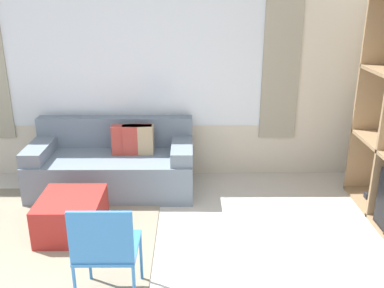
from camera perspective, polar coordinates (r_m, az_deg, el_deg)
name	(u,v)px	position (r m, az deg, el deg)	size (l,w,h in m)	color
wall_back	(135,68)	(5.24, -7.60, 9.98)	(6.90, 0.11, 2.70)	beige
area_rug	(11,232)	(4.63, -22.99, -10.69)	(2.86, 1.91, 0.01)	gray
couch_main	(114,164)	(5.11, -10.32, -2.68)	(1.86, 0.86, 0.80)	slate
ottoman	(72,216)	(4.32, -15.74, -9.20)	(0.59, 0.64, 0.39)	#A82823
folding_chair	(106,246)	(3.19, -11.45, -13.24)	(0.44, 0.46, 0.86)	#3375B7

